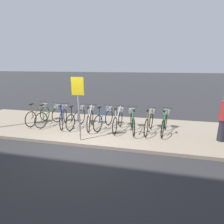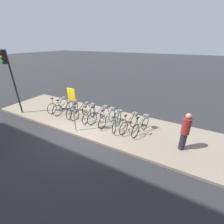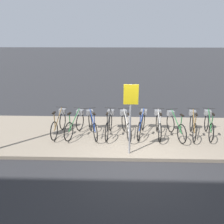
{
  "view_description": "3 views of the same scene",
  "coord_description": "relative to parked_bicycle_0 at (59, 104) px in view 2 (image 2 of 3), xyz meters",
  "views": [
    {
      "loc": [
        2.18,
        -5.23,
        2.81
      ],
      "look_at": [
        0.79,
        1.16,
        1.02
      ],
      "focal_mm": 28.0,
      "sensor_mm": 36.0,
      "label": 1
    },
    {
      "loc": [
        4.62,
        -4.68,
        4.34
      ],
      "look_at": [
        1.41,
        1.28,
        1.15
      ],
      "focal_mm": 24.0,
      "sensor_mm": 36.0,
      "label": 2
    },
    {
      "loc": [
        -0.59,
        -5.93,
        3.78
      ],
      "look_at": [
        -0.79,
        1.03,
        1.27
      ],
      "focal_mm": 35.0,
      "sensor_mm": 36.0,
      "label": 3
    }
  ],
  "objects": [
    {
      "name": "ground_plane",
      "position": [
        2.84,
        -1.75,
        -0.57
      ],
      "size": [
        120.0,
        120.0,
        0.0
      ],
      "primitive_type": "plane",
      "color": "#2D2D30"
    },
    {
      "name": "sidewalk",
      "position": [
        2.84,
        0.04,
        -0.51
      ],
      "size": [
        13.34,
        3.59,
        0.12
      ],
      "color": "gray",
      "rests_on": "ground_plane"
    },
    {
      "name": "parked_bicycle_0",
      "position": [
        0.0,
        0.0,
        0.0
      ],
      "size": [
        0.46,
        1.66,
        1.02
      ],
      "color": "black",
      "rests_on": "sidewalk"
    },
    {
      "name": "parked_bicycle_1",
      "position": [
        0.64,
        -0.06,
        0.0
      ],
      "size": [
        0.58,
        1.62,
        1.02
      ],
      "color": "black",
      "rests_on": "sidewalk"
    },
    {
      "name": "parked_bicycle_2",
      "position": [
        1.28,
        -0.09,
        0.0
      ],
      "size": [
        0.64,
        1.6,
        1.02
      ],
      "color": "black",
      "rests_on": "sidewalk"
    },
    {
      "name": "parked_bicycle_3",
      "position": [
        1.92,
        -0.04,
        0.0
      ],
      "size": [
        0.46,
        1.66,
        1.02
      ],
      "color": "black",
      "rests_on": "sidewalk"
    },
    {
      "name": "parked_bicycle_4",
      "position": [
        2.55,
        -0.07,
        0.0
      ],
      "size": [
        0.48,
        1.64,
        1.02
      ],
      "color": "black",
      "rests_on": "sidewalk"
    },
    {
      "name": "parked_bicycle_5",
      "position": [
        3.17,
        0.05,
        0.0
      ],
      "size": [
        0.58,
        1.62,
        1.02
      ],
      "color": "black",
      "rests_on": "sidewalk"
    },
    {
      "name": "parked_bicycle_6",
      "position": [
        3.78,
        -0.04,
        0.0
      ],
      "size": [
        0.46,
        1.66,
        1.02
      ],
      "color": "black",
      "rests_on": "sidewalk"
    },
    {
      "name": "parked_bicycle_7",
      "position": [
        4.39,
        -0.11,
        0.0
      ],
      "size": [
        0.5,
        1.64,
        1.02
      ],
      "color": "black",
      "rests_on": "sidewalk"
    },
    {
      "name": "parked_bicycle_8",
      "position": [
        5.08,
        -0.03,
        0.0
      ],
      "size": [
        0.5,
        1.64,
        1.02
      ],
      "color": "black",
      "rests_on": "sidewalk"
    },
    {
      "name": "parked_bicycle_9",
      "position": [
        5.68,
        0.01,
        0.0
      ],
      "size": [
        0.5,
        1.64,
        1.02
      ],
      "color": "black",
      "rests_on": "sidewalk"
    },
    {
      "name": "pedestrian",
      "position": [
        7.64,
        -0.42,
        0.45
      ],
      "size": [
        0.34,
        0.34,
        1.7
      ],
      "color": "#23232D",
      "rests_on": "sidewalk"
    },
    {
      "name": "traffic_light",
      "position": [
        -1.95,
        -1.51,
        2.29
      ],
      "size": [
        0.24,
        0.4,
        3.83
      ],
      "color": "#2D2D2D",
      "rests_on": "sidewalk"
    },
    {
      "name": "sign_post",
      "position": [
        2.63,
        -1.46,
        1.1
      ],
      "size": [
        0.44,
        0.07,
        2.28
      ],
      "color": "#99999E",
      "rests_on": "sidewalk"
    }
  ]
}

